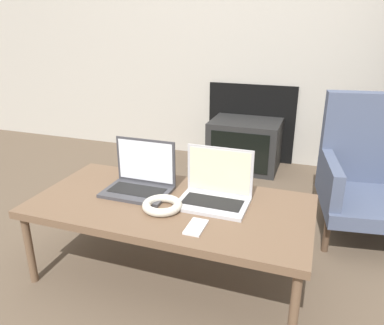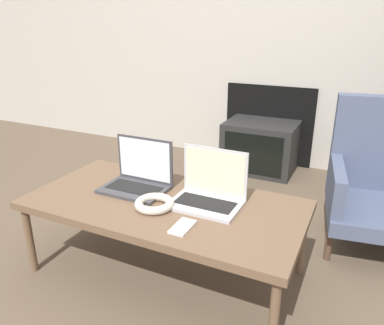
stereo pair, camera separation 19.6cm
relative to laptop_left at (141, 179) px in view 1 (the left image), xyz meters
name	(u,v)px [view 1 (the left image)]	position (x,y,z in m)	size (l,w,h in m)	color
ground_plane	(153,302)	(0.19, -0.31, -0.45)	(14.00, 14.00, 0.00)	brown
wall_back	(255,6)	(0.19, 1.73, 0.84)	(7.00, 0.08, 2.60)	#ADA89E
table	(170,208)	(0.19, -0.08, -0.09)	(1.28, 0.63, 0.39)	brown
laptop_left	(141,179)	(0.00, 0.00, 0.00)	(0.32, 0.22, 0.25)	#38383D
laptop_right	(215,190)	(0.38, 0.00, 0.00)	(0.32, 0.22, 0.25)	#B2B2B7
headphones	(162,205)	(0.18, -0.15, -0.04)	(0.18, 0.18, 0.04)	beige
phone	(196,227)	(0.38, -0.26, -0.05)	(0.07, 0.13, 0.01)	silver
tv	(245,144)	(0.22, 1.46, -0.24)	(0.57, 0.43, 0.41)	black
armchair	(372,170)	(1.11, 0.71, -0.07)	(0.63, 0.65, 0.80)	#47516B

